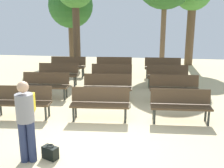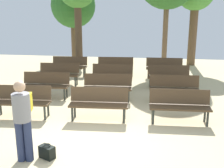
% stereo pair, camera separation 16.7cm
% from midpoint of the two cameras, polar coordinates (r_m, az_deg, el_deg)
% --- Properties ---
extents(ground_plane, '(24.00, 24.00, 0.00)m').
position_cam_midpoint_polar(ground_plane, '(6.41, -4.59, -12.34)').
color(ground_plane, '#CCB789').
extents(bench_r0_c0, '(1.63, 0.60, 0.87)m').
position_cam_midpoint_polar(bench_r0_c0, '(8.20, -18.37, -3.09)').
color(bench_r0_c0, '#4C3823').
rests_on(bench_r0_c0, ground_plane).
extents(bench_r0_c1, '(1.63, 0.57, 0.87)m').
position_cam_midpoint_polar(bench_r0_c1, '(7.64, -3.09, -3.64)').
color(bench_r0_c1, '#4C3823').
rests_on(bench_r0_c1, ground_plane).
extents(bench_r0_c2, '(1.62, 0.55, 0.87)m').
position_cam_midpoint_polar(bench_r0_c2, '(7.67, 13.27, -3.93)').
color(bench_r0_c2, '#4C3823').
rests_on(bench_r0_c2, ground_plane).
extents(bench_r1_c0, '(1.62, 0.57, 0.87)m').
position_cam_midpoint_polar(bench_r1_c0, '(9.76, -13.96, 0.05)').
color(bench_r1_c0, '#4C3823').
rests_on(bench_r1_c0, ground_plane).
extents(bench_r1_c1, '(1.63, 0.60, 0.87)m').
position_cam_midpoint_polar(bench_r1_c1, '(9.24, -1.42, -0.32)').
color(bench_r1_c1, '#4C3823').
rests_on(bench_r1_c1, ground_plane).
extents(bench_r1_c2, '(1.62, 0.54, 0.87)m').
position_cam_midpoint_polar(bench_r1_c2, '(9.32, 12.09, -0.52)').
color(bench_r1_c2, '#4C3823').
rests_on(bench_r1_c2, ground_plane).
extents(bench_r2_c0, '(1.63, 0.57, 0.87)m').
position_cam_midpoint_polar(bench_r2_c0, '(11.35, -11.41, 2.25)').
color(bench_r2_c0, '#4C3823').
rests_on(bench_r2_c0, ground_plane).
extents(bench_r2_c1, '(1.61, 0.52, 0.87)m').
position_cam_midpoint_polar(bench_r2_c1, '(10.94, -0.56, 2.08)').
color(bench_r2_c1, '#4C3823').
rests_on(bench_r2_c1, ground_plane).
extents(bench_r2_c2, '(1.62, 0.55, 0.87)m').
position_cam_midpoint_polar(bench_r2_c2, '(10.98, 10.87, 1.85)').
color(bench_r2_c2, '#4C3823').
rests_on(bench_r2_c2, ground_plane).
extents(bench_r3_c0, '(1.62, 0.56, 0.87)m').
position_cam_midpoint_polar(bench_r3_c0, '(12.90, -9.38, 3.84)').
color(bench_r3_c0, '#4C3823').
rests_on(bench_r3_c0, ground_plane).
extents(bench_r3_c1, '(1.63, 0.60, 0.87)m').
position_cam_midpoint_polar(bench_r3_c1, '(12.61, 0.05, 3.80)').
color(bench_r3_c1, '#4C3823').
rests_on(bench_r3_c1, ground_plane).
extents(bench_r3_c2, '(1.61, 0.52, 0.87)m').
position_cam_midpoint_polar(bench_r3_c2, '(12.63, 9.98, 3.59)').
color(bench_r3_c2, '#4C3823').
rests_on(bench_r3_c2, ground_plane).
extents(tree_0, '(2.49, 2.49, 4.44)m').
position_cam_midpoint_polar(tree_0, '(16.36, -8.75, 15.48)').
color(tree_0, brown).
rests_on(tree_0, ground_plane).
extents(visitor_with_backpack, '(0.41, 0.57, 1.65)m').
position_cam_midpoint_polar(visitor_with_backpack, '(5.69, -18.05, -6.36)').
color(visitor_with_backpack, navy).
rests_on(visitor_with_backpack, ground_plane).
extents(handbag, '(0.37, 0.30, 0.29)m').
position_cam_midpoint_polar(handbag, '(5.96, -13.33, -13.48)').
color(handbag, black).
rests_on(handbag, ground_plane).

